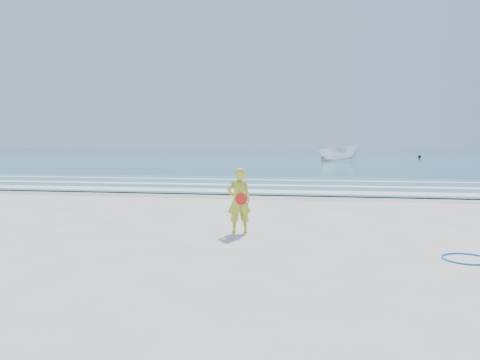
# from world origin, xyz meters

# --- Properties ---
(ground) EXTENTS (400.00, 400.00, 0.00)m
(ground) POSITION_xyz_m (0.00, 0.00, 0.00)
(ground) COLOR silver
(ground) RESTS_ON ground
(wet_sand) EXTENTS (400.00, 2.40, 0.00)m
(wet_sand) POSITION_xyz_m (0.00, 9.00, 0.00)
(wet_sand) COLOR #B2A893
(wet_sand) RESTS_ON ground
(ocean) EXTENTS (400.00, 190.00, 0.04)m
(ocean) POSITION_xyz_m (0.00, 105.00, 0.02)
(ocean) COLOR #19727F
(ocean) RESTS_ON ground
(shallow) EXTENTS (400.00, 10.00, 0.01)m
(shallow) POSITION_xyz_m (0.00, 14.00, 0.04)
(shallow) COLOR #59B7AD
(shallow) RESTS_ON ocean
(foam_near) EXTENTS (400.00, 1.40, 0.01)m
(foam_near) POSITION_xyz_m (0.00, 10.30, 0.05)
(foam_near) COLOR white
(foam_near) RESTS_ON shallow
(foam_mid) EXTENTS (400.00, 0.90, 0.01)m
(foam_mid) POSITION_xyz_m (0.00, 13.20, 0.05)
(foam_mid) COLOR white
(foam_mid) RESTS_ON shallow
(foam_far) EXTENTS (400.00, 0.60, 0.01)m
(foam_far) POSITION_xyz_m (0.00, 16.50, 0.05)
(foam_far) COLOR white
(foam_far) RESTS_ON shallow
(hoop) EXTENTS (0.84, 0.84, 0.03)m
(hoop) POSITION_xyz_m (5.17, -0.35, 0.02)
(hoop) COLOR #0C86DC
(hoop) RESTS_ON ground
(boat) EXTENTS (5.32, 3.66, 1.92)m
(boat) POSITION_xyz_m (4.37, 46.71, 1.00)
(boat) COLOR white
(boat) RESTS_ON ocean
(buoy) EXTENTS (0.45, 0.45, 0.45)m
(buoy) POSITION_xyz_m (15.83, 59.86, 0.26)
(buoy) COLOR black
(buoy) RESTS_ON ocean
(woman) EXTENTS (0.63, 0.52, 1.47)m
(woman) POSITION_xyz_m (0.80, 1.36, 0.74)
(woman) COLOR gold
(woman) RESTS_ON ground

